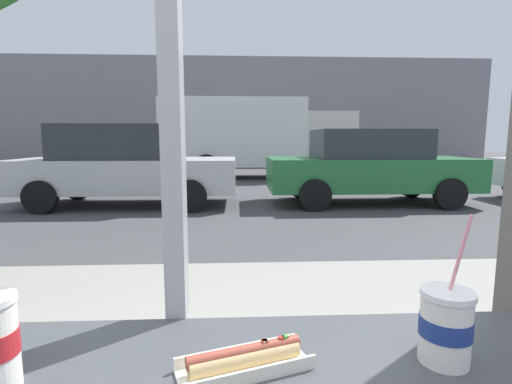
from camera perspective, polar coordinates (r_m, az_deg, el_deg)
The scene contains 8 objects.
ground_plane at distance 8.98m, azimuth -3.82°, elevation -1.14°, with size 60.00×60.00×0.00m, color #424244.
sidewalk_strip at distance 2.82m, azimuth -6.07°, elevation -20.75°, with size 16.00×2.80×0.13m, color gray.
building_facade_far at distance 21.48m, azimuth -3.34°, elevation 11.79°, with size 28.00×1.20×5.72m, color gray.
soda_cup_right at distance 0.89m, azimuth 26.40°, elevation -17.32°, with size 0.10×0.10×0.31m.
hotdog_tray_near at distance 0.81m, azimuth -1.65°, elevation -23.60°, with size 0.28×0.17×0.05m.
parked_car_silver at distance 8.56m, azimuth -18.94°, elevation 3.81°, with size 4.55×1.92×1.70m.
parked_car_green at distance 8.72m, azimuth 16.44°, elevation 3.76°, with size 4.39×1.91×1.61m.
box_truck at distance 14.00m, azimuth -0.25°, elevation 8.49°, with size 6.77×2.44×2.81m.
Camera 1 is at (0.16, -0.87, 1.41)m, focal length 26.85 mm.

